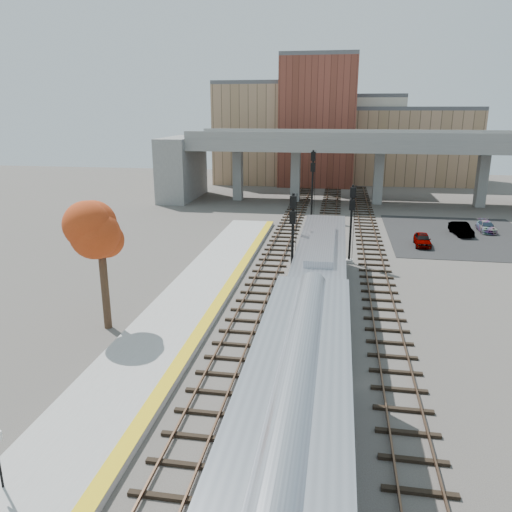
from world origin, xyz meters
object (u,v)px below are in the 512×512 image
(car_a, at_px, (422,239))
(tree, at_px, (100,232))
(car_b, at_px, (461,229))
(car_c, at_px, (486,227))
(signal_mast_mid, at_px, (351,227))
(signal_mast_far, at_px, (312,184))
(locomotive, at_px, (320,271))
(signal_mast_near, at_px, (292,243))

(car_a, bearing_deg, tree, -131.58)
(tree, bearing_deg, car_b, 46.59)
(car_c, bearing_deg, car_b, -145.90)
(car_a, relative_size, car_b, 0.91)
(tree, bearing_deg, car_a, 46.33)
(signal_mast_mid, relative_size, car_b, 1.69)
(signal_mast_mid, relative_size, car_c, 1.76)
(signal_mast_mid, xyz_separation_m, signal_mast_far, (-4.10, 17.19, 0.93))
(signal_mast_mid, bearing_deg, car_b, 45.56)
(locomotive, bearing_deg, tree, -154.98)
(locomotive, relative_size, signal_mast_near, 2.84)
(signal_mast_mid, xyz_separation_m, car_b, (11.18, 11.40, -2.40))
(signal_mast_far, distance_m, tree, 33.81)
(locomotive, bearing_deg, car_a, 61.48)
(car_b, bearing_deg, signal_mast_near, -138.62)
(car_a, bearing_deg, car_b, 49.82)
(locomotive, xyz_separation_m, signal_mast_mid, (2.00, 9.56, 0.79))
(signal_mast_mid, bearing_deg, car_c, 43.52)
(tree, bearing_deg, signal_mast_near, 41.06)
(signal_mast_near, height_order, tree, tree)
(signal_mast_mid, bearing_deg, signal_mast_near, -121.94)
(locomotive, bearing_deg, car_c, 54.97)
(signal_mast_far, distance_m, car_c, 18.88)
(locomotive, xyz_separation_m, car_b, (13.18, 20.97, -1.61))
(tree, bearing_deg, car_c, 45.51)
(locomotive, relative_size, signal_mast_mid, 2.96)
(signal_mast_near, bearing_deg, car_b, 49.64)
(car_a, bearing_deg, signal_mast_far, 137.49)
(signal_mast_far, distance_m, car_a, 15.58)
(signal_mast_mid, distance_m, car_a, 9.67)
(tree, height_order, car_a, tree)
(signal_mast_far, height_order, tree, signal_mast_far)
(signal_mast_far, height_order, car_a, signal_mast_far)
(locomotive, distance_m, tree, 13.59)
(car_b, bearing_deg, signal_mast_far, 151.02)
(locomotive, xyz_separation_m, tree, (-11.92, -5.56, 3.41))
(locomotive, height_order, car_c, locomotive)
(locomotive, distance_m, car_b, 24.82)
(car_b, bearing_deg, locomotive, -130.42)
(signal_mast_far, xyz_separation_m, car_b, (15.28, -5.78, -3.32))
(signal_mast_mid, relative_size, tree, 0.84)
(locomotive, relative_size, car_a, 5.46)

